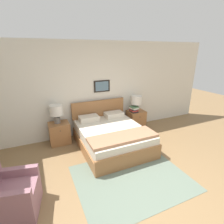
{
  "coord_description": "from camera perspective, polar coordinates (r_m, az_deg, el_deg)",
  "views": [
    {
      "loc": [
        -1.52,
        -1.83,
        2.34
      ],
      "look_at": [
        0.0,
        1.53,
        1.03
      ],
      "focal_mm": 28.0,
      "sensor_mm": 36.0,
      "label": 1
    }
  ],
  "objects": [
    {
      "name": "table_lamp_by_door",
      "position": [
        5.4,
        7.95,
        3.62
      ],
      "size": [
        0.33,
        0.33,
        0.48
      ],
      "color": "slate",
      "rests_on": "nightstand_by_door"
    },
    {
      "name": "bed",
      "position": [
        4.47,
        -0.15,
        -7.88
      ],
      "size": [
        1.57,
        1.91,
        1.0
      ],
      "color": "#936038",
      "rests_on": "ground_plane"
    },
    {
      "name": "book_thick_bottom",
      "position": [
        5.37,
        7.14,
        0.2
      ],
      "size": [
        0.21,
        0.26,
        0.03
      ],
      "rotation": [
        0.0,
        0.0,
        0.13
      ],
      "color": "#232328",
      "rests_on": "nightstand_by_door"
    },
    {
      "name": "book_slim_near_top",
      "position": [
        5.34,
        7.19,
        1.31
      ],
      "size": [
        0.24,
        0.29,
        0.04
      ],
      "rotation": [
        0.0,
        0.0,
        0.16
      ],
      "color": "silver",
      "rests_on": "book_novel_upper"
    },
    {
      "name": "nightstand_by_door",
      "position": [
        5.57,
        7.81,
        -2.41
      ],
      "size": [
        0.51,
        0.45,
        0.57
      ],
      "color": "#936038",
      "rests_on": "ground_plane"
    },
    {
      "name": "nightstand_near_window",
      "position": [
        4.83,
        -16.73,
        -6.61
      ],
      "size": [
        0.51,
        0.45,
        0.57
      ],
      "color": "#936038",
      "rests_on": "ground_plane"
    },
    {
      "name": "armchair",
      "position": [
        3.22,
        -30.18,
        -22.54
      ],
      "size": [
        0.77,
        0.76,
        0.93
      ],
      "rotation": [
        0.0,
        0.0,
        -1.77
      ],
      "color": "#8E606B",
      "rests_on": "ground_plane"
    },
    {
      "name": "book_hardcover_middle",
      "position": [
        5.36,
        7.16,
        0.57
      ],
      "size": [
        0.21,
        0.23,
        0.04
      ],
      "rotation": [
        0.0,
        0.0,
        0.06
      ],
      "color": "#B7332D",
      "rests_on": "book_thick_bottom"
    },
    {
      "name": "area_rug_main",
      "position": [
        3.64,
        6.42,
        -20.58
      ],
      "size": [
        2.11,
        1.69,
        0.01
      ],
      "color": "slate",
      "rests_on": "ground_plane"
    },
    {
      "name": "wall_back",
      "position": [
        4.99,
        -6.16,
        7.33
      ],
      "size": [
        7.73,
        0.09,
        2.6
      ],
      "color": "silver",
      "rests_on": "ground_plane"
    },
    {
      "name": "book_novel_upper",
      "position": [
        5.35,
        7.18,
        0.94
      ],
      "size": [
        0.21,
        0.23,
        0.03
      ],
      "rotation": [
        0.0,
        0.0,
        0.12
      ],
      "color": "#232328",
      "rests_on": "book_hardcover_middle"
    },
    {
      "name": "ground_plane",
      "position": [
        3.34,
        12.05,
        -25.54
      ],
      "size": [
        16.0,
        16.0,
        0.0
      ],
      "primitive_type": "plane",
      "color": "olive"
    },
    {
      "name": "table_lamp_near_window",
      "position": [
        4.63,
        -17.73,
        0.19
      ],
      "size": [
        0.33,
        0.33,
        0.48
      ],
      "color": "slate",
      "rests_on": "nightstand_near_window"
    },
    {
      "name": "book_paperback_top",
      "position": [
        5.33,
        7.21,
        1.66
      ],
      "size": [
        0.22,
        0.25,
        0.03
      ],
      "rotation": [
        0.0,
        0.0,
        0.04
      ],
      "color": "#4C7551",
      "rests_on": "book_slim_near_top"
    }
  ]
}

